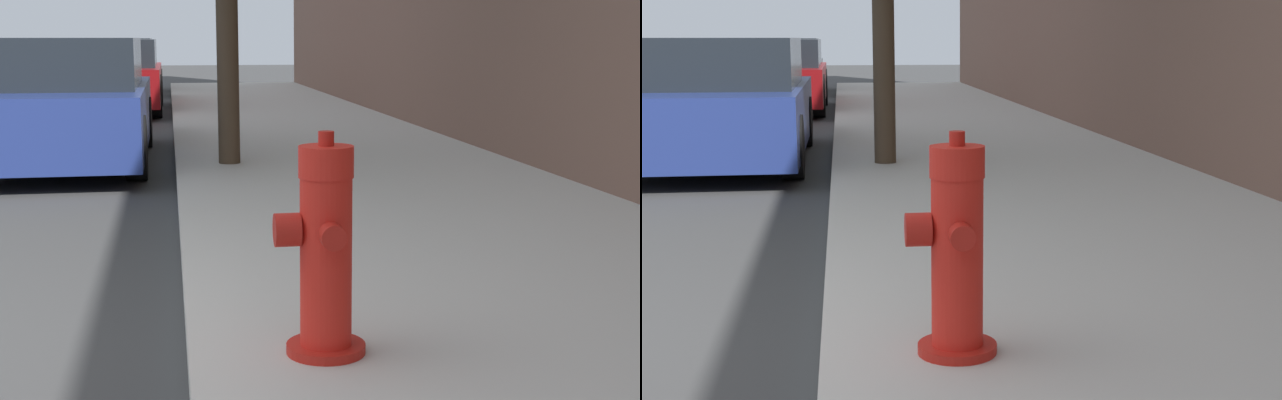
{
  "view_description": "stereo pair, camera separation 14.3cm",
  "coord_description": "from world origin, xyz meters",
  "views": [
    {
      "loc": [
        1.72,
        -3.41,
        1.32
      ],
      "look_at": [
        2.45,
        0.92,
        0.51
      ],
      "focal_mm": 50.0,
      "sensor_mm": 36.0,
      "label": 1
    },
    {
      "loc": [
        1.87,
        -3.43,
        1.32
      ],
      "look_at": [
        2.45,
        0.92,
        0.51
      ],
      "focal_mm": 50.0,
      "sensor_mm": 36.0,
      "label": 2
    }
  ],
  "objects": [
    {
      "name": "parked_car_far",
      "position": [
        0.57,
        18.41,
        0.63
      ],
      "size": [
        1.71,
        4.29,
        1.29
      ],
      "color": "#4C5156",
      "rests_on": "ground_plane"
    },
    {
      "name": "parked_car_mid",
      "position": [
        0.68,
        12.89,
        0.64
      ],
      "size": [
        1.85,
        4.32,
        1.28
      ],
      "color": "maroon",
      "rests_on": "ground_plane"
    },
    {
      "name": "fire_hydrant",
      "position": [
        2.27,
        -0.28,
        0.54
      ],
      "size": [
        0.34,
        0.35,
        0.83
      ],
      "color": "red",
      "rests_on": "sidewalk_slab"
    },
    {
      "name": "sidewalk_slab",
      "position": [
        3.37,
        0.0,
        0.08
      ],
      "size": [
        3.21,
        40.0,
        0.15
      ],
      "color": "beige",
      "rests_on": "ground_plane"
    },
    {
      "name": "parked_car_near",
      "position": [
        0.61,
        6.24,
        0.64
      ],
      "size": [
        1.78,
        4.17,
        1.31
      ],
      "color": "navy",
      "rests_on": "ground_plane"
    }
  ]
}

